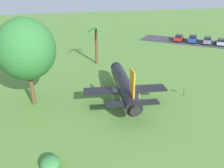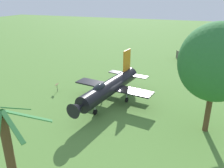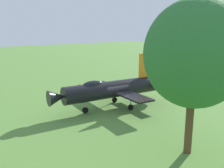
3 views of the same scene
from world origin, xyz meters
TOP-DOWN VIEW (x-y plane):
  - ground_plane at (0.00, 0.00)m, footprint 200.00×200.00m
  - display_jet at (-0.37, 0.06)m, footprint 12.94×9.80m
  - shade_tree at (-2.34, -10.45)m, footprint 6.26×6.35m
  - palm_tree at (-15.24, 0.03)m, footprint 4.11×3.67m
  - shrub_near_fence at (8.88, -8.96)m, footprint 1.72×1.55m
  - info_plaque at (0.68, 7.76)m, footprint 0.70×0.57m

SIDE VIEW (x-z plane):
  - ground_plane at x=0.00m, z-range 0.00..0.00m
  - shrub_near_fence at x=8.88m, z-range 0.00..0.95m
  - info_plaque at x=0.68m, z-range 0.28..1.43m
  - display_jet at x=-0.37m, z-range -0.70..4.83m
  - palm_tree at x=-15.24m, z-range 0.12..6.70m
  - shade_tree at x=-2.34m, z-range 1.60..11.61m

